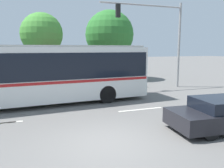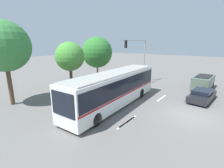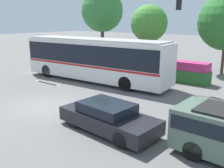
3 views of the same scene
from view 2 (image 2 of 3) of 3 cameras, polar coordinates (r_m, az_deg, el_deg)
ground_plane at (r=14.85m, az=25.21°, el=-10.12°), size 140.00×140.00×0.00m
city_bus at (r=15.05m, az=1.04°, el=-0.96°), size 12.19×3.20×3.23m
sedan_foreground at (r=19.03m, az=29.28°, el=-3.47°), size 4.54×2.14×1.21m
suv_left_lane at (r=23.97m, az=29.61°, el=0.85°), size 4.66×2.15×1.72m
traffic_light_pole at (r=23.42m, az=9.56°, el=10.67°), size 6.58×0.24×6.50m
flowering_hedge at (r=20.37m, az=-1.68°, el=0.01°), size 7.75×1.18×1.58m
street_tree_left at (r=17.64m, az=-33.96°, el=10.99°), size 4.58×4.58×7.82m
street_tree_centre at (r=20.02m, az=-14.71°, el=9.35°), size 3.44×3.44×5.98m
street_tree_right at (r=25.54m, az=-5.31°, el=11.09°), size 4.74×4.74×6.78m
lane_stripe_near at (r=12.64m, az=5.68°, el=-13.02°), size 2.40×0.16×0.01m
lane_stripe_mid at (r=18.30m, az=17.13°, el=-4.82°), size 2.40×0.16×0.01m
lane_stripe_far at (r=12.44m, az=5.08°, el=-13.48°), size 2.40×0.16×0.01m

